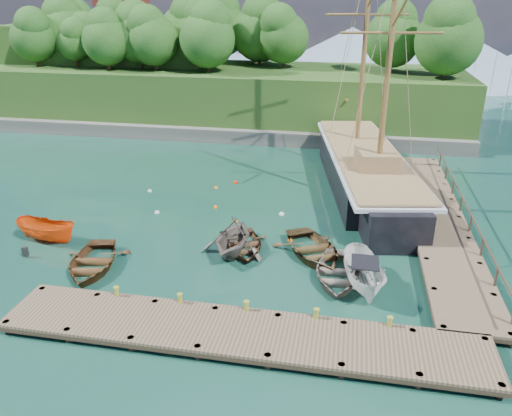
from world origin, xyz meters
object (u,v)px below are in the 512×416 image
at_px(rowboat_3, 337,279).
at_px(motorboat_orange, 49,241).
at_px(rowboat_1, 233,253).
at_px(cabin_boat_white, 363,288).
at_px(schooner, 365,172).
at_px(rowboat_2, 244,249).
at_px(rowboat_0, 93,268).
at_px(rowboat_4, 313,256).

bearing_deg(rowboat_3, motorboat_orange, 175.44).
bearing_deg(rowboat_1, cabin_boat_white, -14.20).
height_order(rowboat_1, cabin_boat_white, rowboat_1).
height_order(rowboat_1, schooner, schooner).
bearing_deg(schooner, motorboat_orange, -155.34).
xyz_separation_m(rowboat_2, rowboat_3, (5.22, -2.22, 0.00)).
bearing_deg(rowboat_2, motorboat_orange, 168.80).
xyz_separation_m(rowboat_3, cabin_boat_white, (1.29, -0.59, 0.00)).
bearing_deg(schooner, cabin_boat_white, -100.57).
relative_size(cabin_boat_white, schooner, 0.16).
bearing_deg(rowboat_3, rowboat_0, -174.69).
xyz_separation_m(rowboat_1, rowboat_3, (5.75, -1.71, 0.00)).
relative_size(rowboat_0, rowboat_4, 0.97).
relative_size(rowboat_1, rowboat_2, 1.03).
bearing_deg(rowboat_4, rowboat_1, 158.39).
height_order(motorboat_orange, schooner, schooner).
bearing_deg(rowboat_1, rowboat_3, -12.70).
height_order(rowboat_1, rowboat_4, rowboat_1).
xyz_separation_m(rowboat_0, rowboat_1, (6.81, 3.04, 0.00)).
bearing_deg(rowboat_4, schooner, 47.83).
bearing_deg(cabin_boat_white, motorboat_orange, 162.79).
distance_m(motorboat_orange, schooner, 21.94).
xyz_separation_m(rowboat_2, rowboat_4, (3.83, 0.01, 0.00)).
xyz_separation_m(rowboat_1, schooner, (7.16, 11.89, 1.12)).
height_order(rowboat_4, motorboat_orange, motorboat_orange).
relative_size(rowboat_0, schooner, 0.17).
relative_size(rowboat_0, cabin_boat_white, 1.07).
height_order(rowboat_0, cabin_boat_white, cabin_boat_white).
bearing_deg(rowboat_0, rowboat_4, 5.54).
relative_size(rowboat_1, rowboat_3, 0.88).
bearing_deg(rowboat_2, schooner, 43.05).
xyz_separation_m(rowboat_2, motorboat_orange, (-11.37, -1.11, 0.00)).
distance_m(rowboat_1, rowboat_2, 0.74).
xyz_separation_m(rowboat_2, cabin_boat_white, (6.51, -2.80, 0.00)).
relative_size(rowboat_4, cabin_boat_white, 1.11).
bearing_deg(cabin_boat_white, rowboat_0, 171.28).
bearing_deg(rowboat_3, schooner, 83.38).
bearing_deg(rowboat_2, cabin_boat_white, -40.07).
relative_size(rowboat_2, schooner, 0.15).
xyz_separation_m(rowboat_3, schooner, (1.40, 13.61, 1.12)).
height_order(rowboat_3, cabin_boat_white, cabin_boat_white).
bearing_deg(cabin_boat_white, rowboat_2, 144.91).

